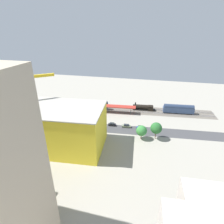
{
  "coord_description": "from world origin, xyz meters",
  "views": [
    {
      "loc": [
        -24.34,
        85.84,
        49.4
      ],
      "look_at": [
        -4.42,
        -0.71,
        7.92
      ],
      "focal_mm": 29.33,
      "sensor_mm": 36.0,
      "label": 1
    }
  ],
  "objects_px": {
    "freight_coach_far": "(94,104)",
    "box_truck_1": "(61,124)",
    "traffic_light": "(47,118)",
    "box_truck_0": "(71,126)",
    "parked_car_6": "(61,119)",
    "street_tree_1": "(86,123)",
    "street_tree_2": "(141,131)",
    "parked_car_1": "(126,126)",
    "parked_car_2": "(112,124)",
    "locomotive": "(144,108)",
    "parked_car_0": "(141,128)",
    "tower_crane": "(14,103)",
    "parked_car_3": "(99,123)",
    "passenger_coach": "(178,109)",
    "parked_car_4": "(86,122)",
    "platform_canopy_near": "(88,105)",
    "street_tree_0": "(156,128)",
    "construction_building": "(59,128)",
    "street_tree_3": "(56,118)",
    "parked_car_5": "(75,120)"
  },
  "relations": [
    {
      "from": "traffic_light",
      "to": "street_tree_1",
      "type": "bearing_deg",
      "value": 179.38
    },
    {
      "from": "parked_car_3",
      "to": "box_truck_0",
      "type": "relative_size",
      "value": 0.49
    },
    {
      "from": "platform_canopy_near",
      "to": "parked_car_3",
      "type": "distance_m",
      "value": 19.38
    },
    {
      "from": "parked_car_0",
      "to": "parked_car_1",
      "type": "relative_size",
      "value": 0.99
    },
    {
      "from": "street_tree_2",
      "to": "parked_car_1",
      "type": "bearing_deg",
      "value": -47.75
    },
    {
      "from": "box_truck_0",
      "to": "street_tree_1",
      "type": "relative_size",
      "value": 1.29
    },
    {
      "from": "passenger_coach",
      "to": "street_tree_2",
      "type": "relative_size",
      "value": 2.66
    },
    {
      "from": "street_tree_1",
      "to": "traffic_light",
      "type": "height_order",
      "value": "traffic_light"
    },
    {
      "from": "locomotive",
      "to": "parked_car_0",
      "type": "height_order",
      "value": "locomotive"
    },
    {
      "from": "parked_car_2",
      "to": "locomotive",
      "type": "bearing_deg",
      "value": -122.15
    },
    {
      "from": "locomotive",
      "to": "parked_car_4",
      "type": "bearing_deg",
      "value": 39.32
    },
    {
      "from": "box_truck_1",
      "to": "traffic_light",
      "type": "height_order",
      "value": "traffic_light"
    },
    {
      "from": "parked_car_6",
      "to": "street_tree_1",
      "type": "bearing_deg",
      "value": 156.5
    },
    {
      "from": "parked_car_0",
      "to": "parked_car_4",
      "type": "xyz_separation_m",
      "value": [
        30.88,
        0.55,
        -0.05
      ]
    },
    {
      "from": "street_tree_0",
      "to": "parked_car_2",
      "type": "bearing_deg",
      "value": -18.68
    },
    {
      "from": "locomotive",
      "to": "parked_car_5",
      "type": "relative_size",
      "value": 3.26
    },
    {
      "from": "parked_car_1",
      "to": "parked_car_2",
      "type": "distance_m",
      "value": 7.93
    },
    {
      "from": "street_tree_1",
      "to": "street_tree_2",
      "type": "distance_m",
      "value": 28.46
    },
    {
      "from": "street_tree_0",
      "to": "traffic_light",
      "type": "xyz_separation_m",
      "value": [
        57.2,
        0.26,
        -1.11
      ]
    },
    {
      "from": "parked_car_4",
      "to": "passenger_coach",
      "type": "bearing_deg",
      "value": -154.08
    },
    {
      "from": "parked_car_3",
      "to": "construction_building",
      "type": "distance_m",
      "value": 27.08
    },
    {
      "from": "parked_car_6",
      "to": "street_tree_3",
      "type": "distance_m",
      "value": 10.69
    },
    {
      "from": "freight_coach_far",
      "to": "parked_car_2",
      "type": "relative_size",
      "value": 4.35
    },
    {
      "from": "platform_canopy_near",
      "to": "parked_car_2",
      "type": "height_order",
      "value": "platform_canopy_near"
    },
    {
      "from": "construction_building",
      "to": "box_truck_1",
      "type": "relative_size",
      "value": 4.08
    },
    {
      "from": "parked_car_0",
      "to": "construction_building",
      "type": "distance_m",
      "value": 42.12
    },
    {
      "from": "freight_coach_far",
      "to": "box_truck_1",
      "type": "height_order",
      "value": "freight_coach_far"
    },
    {
      "from": "box_truck_1",
      "to": "tower_crane",
      "type": "bearing_deg",
      "value": 46.44
    },
    {
      "from": "parked_car_2",
      "to": "parked_car_4",
      "type": "bearing_deg",
      "value": 1.66
    },
    {
      "from": "parked_car_3",
      "to": "construction_building",
      "type": "height_order",
      "value": "construction_building"
    },
    {
      "from": "box_truck_0",
      "to": "traffic_light",
      "type": "height_order",
      "value": "traffic_light"
    },
    {
      "from": "parked_car_3",
      "to": "street_tree_3",
      "type": "height_order",
      "value": "street_tree_3"
    },
    {
      "from": "parked_car_6",
      "to": "parked_car_0",
      "type": "bearing_deg",
      "value": -179.5
    },
    {
      "from": "tower_crane",
      "to": "parked_car_0",
      "type": "bearing_deg",
      "value": -159.26
    },
    {
      "from": "parked_car_3",
      "to": "street_tree_0",
      "type": "height_order",
      "value": "street_tree_0"
    },
    {
      "from": "locomotive",
      "to": "box_truck_0",
      "type": "distance_m",
      "value": 48.82
    },
    {
      "from": "parked_car_0",
      "to": "tower_crane",
      "type": "height_order",
      "value": "tower_crane"
    },
    {
      "from": "box_truck_1",
      "to": "street_tree_0",
      "type": "xyz_separation_m",
      "value": [
        -50.29,
        0.92,
        4.14
      ]
    },
    {
      "from": "construction_building",
      "to": "street_tree_1",
      "type": "height_order",
      "value": "construction_building"
    },
    {
      "from": "locomotive",
      "to": "box_truck_1",
      "type": "bearing_deg",
      "value": 36.69
    },
    {
      "from": "passenger_coach",
      "to": "parked_car_2",
      "type": "height_order",
      "value": "passenger_coach"
    },
    {
      "from": "parked_car_5",
      "to": "parked_car_0",
      "type": "bearing_deg",
      "value": -179.74
    },
    {
      "from": "passenger_coach",
      "to": "freight_coach_far",
      "type": "relative_size",
      "value": 1.0
    },
    {
      "from": "parked_car_1",
      "to": "construction_building",
      "type": "distance_m",
      "value": 36.14
    },
    {
      "from": "parked_car_0",
      "to": "street_tree_3",
      "type": "relative_size",
      "value": 0.54
    },
    {
      "from": "tower_crane",
      "to": "parked_car_3",
      "type": "bearing_deg",
      "value": -146.92
    },
    {
      "from": "traffic_light",
      "to": "platform_canopy_near",
      "type": "bearing_deg",
      "value": -122.11
    },
    {
      "from": "freight_coach_far",
      "to": "box_truck_0",
      "type": "bearing_deg",
      "value": 81.78
    },
    {
      "from": "tower_crane",
      "to": "street_tree_1",
      "type": "distance_m",
      "value": 34.33
    },
    {
      "from": "locomotive",
      "to": "tower_crane",
      "type": "height_order",
      "value": "tower_crane"
    }
  ]
}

